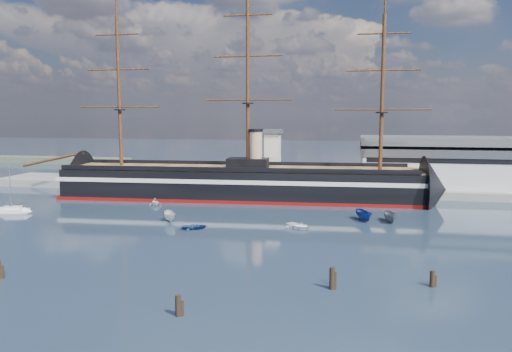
# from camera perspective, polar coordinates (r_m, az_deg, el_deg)

# --- Properties ---
(ground) EXTENTS (600.00, 600.00, 0.00)m
(ground) POSITION_cam_1_polar(r_m,az_deg,el_deg) (105.96, -2.69, -4.43)
(ground) COLOR #202F41
(ground) RESTS_ON ground
(quay) EXTENTS (180.00, 18.00, 2.00)m
(quay) POSITION_cam_1_polar(r_m,az_deg,el_deg) (139.16, 4.93, -1.67)
(quay) COLOR slate
(quay) RESTS_ON ground
(warehouse) EXTENTS (63.00, 21.00, 11.60)m
(warehouse) POSITION_cam_1_polar(r_m,az_deg,el_deg) (145.03, 24.36, 1.25)
(warehouse) COLOR #B7BABC
(warehouse) RESTS_ON ground
(quay_tower) EXTENTS (5.00, 5.00, 15.00)m
(quay_tower) POSITION_cam_1_polar(r_m,az_deg,el_deg) (136.02, 1.90, 2.28)
(quay_tower) COLOR silver
(quay_tower) RESTS_ON ground
(warship) EXTENTS (113.34, 21.59, 53.94)m
(warship) POSITION_cam_1_polar(r_m,az_deg,el_deg) (125.56, -2.59, -0.75)
(warship) COLOR black
(warship) RESTS_ON ground
(sailboat) EXTENTS (6.78, 3.55, 10.41)m
(sailboat) POSITION_cam_1_polar(r_m,az_deg,el_deg) (119.57, -25.99, -3.50)
(sailboat) COLOR white
(sailboat) RESTS_ON ground
(motorboat_a) EXTENTS (6.76, 5.04, 2.56)m
(motorboat_a) POSITION_cam_1_polar(r_m,az_deg,el_deg) (100.42, -9.80, -5.17)
(motorboat_a) COLOR white
(motorboat_a) RESTS_ON ground
(motorboat_b) EXTENTS (2.19, 3.08, 1.33)m
(motorboat_b) POSITION_cam_1_polar(r_m,az_deg,el_deg) (93.45, -7.06, -6.04)
(motorboat_b) COLOR navy
(motorboat_b) RESTS_ON ground
(motorboat_c) EXTENTS (6.72, 3.47, 2.56)m
(motorboat_c) POSITION_cam_1_polar(r_m,az_deg,el_deg) (101.75, 15.11, -5.15)
(motorboat_c) COLOR slate
(motorboat_c) RESTS_ON ground
(motorboat_d) EXTENTS (5.53, 5.13, 1.94)m
(motorboat_d) POSITION_cam_1_polar(r_m,az_deg,el_deg) (118.68, -11.44, -3.31)
(motorboat_d) COLOR white
(motorboat_d) RESTS_ON ground
(motorboat_e) EXTENTS (3.22, 3.52, 1.60)m
(motorboat_e) POSITION_cam_1_polar(r_m,az_deg,el_deg) (93.33, 4.93, -6.03)
(motorboat_e) COLOR white
(motorboat_e) RESTS_ON ground
(motorboat_f) EXTENTS (7.29, 5.04, 2.74)m
(motorboat_f) POSITION_cam_1_polar(r_m,az_deg,el_deg) (101.92, 12.24, -5.05)
(motorboat_f) COLOR navy
(motorboat_f) RESTS_ON ground
(piling_near_left) EXTENTS (0.64, 0.64, 3.10)m
(piling_near_left) POSITION_cam_1_polar(r_m,az_deg,el_deg) (73.67, -27.26, -10.40)
(piling_near_left) COLOR black
(piling_near_left) RESTS_ON ground
(piling_near_mid) EXTENTS (0.64, 0.64, 3.00)m
(piling_near_mid) POSITION_cam_1_polar(r_m,az_deg,el_deg) (55.16, -8.86, -15.54)
(piling_near_mid) COLOR black
(piling_near_mid) RESTS_ON ground
(piling_near_right) EXTENTS (0.64, 0.64, 3.46)m
(piling_near_right) POSITION_cam_1_polar(r_m,az_deg,el_deg) (62.75, 8.65, -12.68)
(piling_near_right) COLOR black
(piling_near_right) RESTS_ON ground
(piling_far_right) EXTENTS (0.64, 0.64, 2.75)m
(piling_far_right) POSITION_cam_1_polar(r_m,az_deg,el_deg) (66.51, 19.46, -11.86)
(piling_far_right) COLOR black
(piling_far_right) RESTS_ON ground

